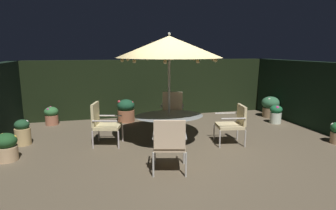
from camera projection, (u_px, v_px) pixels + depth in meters
The scene contains 15 objects.
ground_plane at pixel (182, 149), 6.52m from camera, with size 8.56×7.39×0.02m, color brown.
hedge_backdrop_rear at pixel (151, 88), 9.71m from camera, with size 8.56×0.30×1.89m, color black.
hedge_backdrop_right at pixel (336, 100), 7.36m from camera, with size 0.30×7.39×1.89m, color black.
patio_dining_table at pixel (169, 122), 6.66m from camera, with size 1.59×1.27×0.72m.
patio_umbrella at pixel (169, 47), 6.34m from camera, with size 2.37×2.37×2.58m.
patio_chair_north at pixel (234, 122), 6.79m from camera, with size 0.71×0.69×0.93m.
patio_chair_northeast at pixel (172, 108), 8.17m from camera, with size 0.78×0.74×1.02m.
patio_chair_east at pixel (103, 122), 6.69m from camera, with size 0.75×0.71×1.00m.
patio_chair_southeast at pixel (170, 142), 5.14m from camera, with size 0.74×0.76×1.02m.
potted_plant_back_center at pixel (271, 106), 9.54m from camera, with size 0.59×0.59×0.69m.
potted_plant_left_far at pixel (276, 114), 8.73m from camera, with size 0.37×0.37×0.56m.
potted_plant_right_near at pixel (23, 132), 6.75m from camera, with size 0.36×0.36×0.60m.
potted_plant_right_far at pixel (6, 147), 5.77m from camera, with size 0.44×0.44×0.57m.
potted_plant_back_left at pixel (52, 115), 8.56m from camera, with size 0.40×0.40×0.54m.
potted_plant_front_corner at pixel (126, 110), 8.94m from camera, with size 0.54×0.54×0.70m.
Camera 1 is at (-1.86, -5.94, 2.20)m, focal length 30.75 mm.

